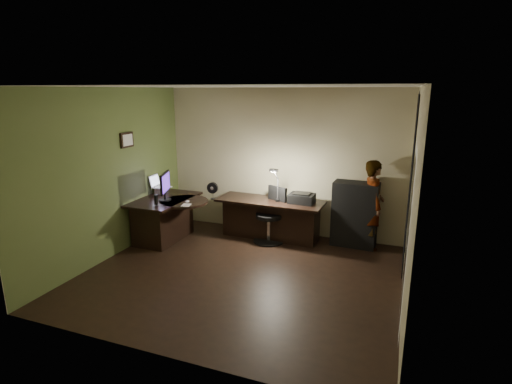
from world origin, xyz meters
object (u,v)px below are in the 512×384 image
(desk_left, at_px, (165,219))
(person, at_px, (373,205))
(desk_right, at_px, (270,219))
(cabinet, at_px, (355,214))
(monitor, at_px, (165,190))
(office_chair, at_px, (269,216))

(desk_left, xyz_separation_m, person, (3.52, 0.93, 0.38))
(desk_right, xyz_separation_m, cabinet, (1.49, 0.20, 0.20))
(desk_right, relative_size, monitor, 3.57)
(cabinet, bearing_deg, office_chair, -162.67)
(desk_left, xyz_separation_m, cabinet, (3.23, 0.93, 0.18))
(cabinet, bearing_deg, monitor, -158.63)
(desk_left, relative_size, monitor, 2.48)
(monitor, distance_m, office_chair, 1.88)
(cabinet, bearing_deg, desk_right, -169.56)
(cabinet, relative_size, office_chair, 1.15)
(person, bearing_deg, office_chair, 85.46)
(office_chair, bearing_deg, monitor, -134.38)
(desk_left, bearing_deg, person, 15.15)
(cabinet, height_order, office_chair, cabinet)
(desk_right, bearing_deg, desk_left, -155.60)
(desk_right, distance_m, cabinet, 1.51)
(cabinet, xyz_separation_m, person, (0.29, -0.00, 0.20))
(desk_left, relative_size, desk_right, 0.70)
(desk_left, height_order, office_chair, office_chair)
(office_chair, xyz_separation_m, person, (1.73, 0.38, 0.28))
(desk_left, distance_m, cabinet, 3.37)
(person, bearing_deg, monitor, 90.40)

